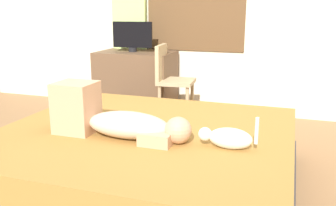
% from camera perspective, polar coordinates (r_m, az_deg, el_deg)
% --- Properties ---
extents(ground_plane, '(16.00, 16.00, 0.00)m').
position_cam_1_polar(ground_plane, '(2.73, -4.45, -13.04)').
color(ground_plane, olive).
extents(bed, '(2.03, 1.88, 0.43)m').
position_cam_1_polar(bed, '(2.68, -3.43, -8.51)').
color(bed, '#38383D').
rests_on(bed, ground).
extents(person_lying, '(0.94, 0.28, 0.34)m').
position_cam_1_polar(person_lying, '(2.47, -8.19, -2.45)').
color(person_lying, '#CCB299').
rests_on(person_lying, bed).
extents(cat, '(0.36, 0.11, 0.21)m').
position_cam_1_polar(cat, '(2.27, 9.05, -5.26)').
color(cat, silver).
rests_on(cat, bed).
extents(desk, '(0.90, 0.56, 0.74)m').
position_cam_1_polar(desk, '(4.54, -4.87, 3.15)').
color(desk, brown).
rests_on(desk, ground).
extents(tv_monitor, '(0.48, 0.10, 0.35)m').
position_cam_1_polar(tv_monitor, '(4.48, -5.44, 10.12)').
color(tv_monitor, black).
rests_on(tv_monitor, desk).
extents(cup, '(0.07, 0.07, 0.10)m').
position_cam_1_polar(cup, '(4.30, -1.14, 8.22)').
color(cup, gold).
rests_on(cup, desk).
extents(chair_by_desk, '(0.41, 0.41, 0.86)m').
position_cam_1_polar(chair_by_desk, '(4.11, 0.32, 3.98)').
color(chair_by_desk, tan).
rests_on(chair_by_desk, ground).
extents(curtain_left, '(0.44, 0.06, 2.48)m').
position_cam_1_polar(curtain_left, '(4.79, -5.96, 14.19)').
color(curtain_left, '#ADCC75').
rests_on(curtain_left, ground).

